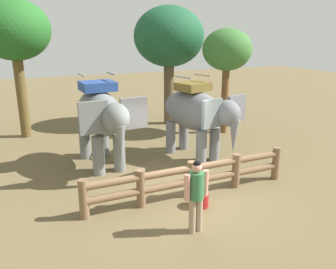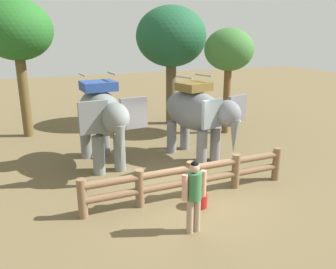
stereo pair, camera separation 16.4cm
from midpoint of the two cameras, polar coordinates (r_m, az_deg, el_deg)
name	(u,v)px [view 1 (the left image)]	position (r m, az deg, el deg)	size (l,w,h in m)	color
ground_plane	(187,192)	(10.23, 2.69, -9.55)	(60.00, 60.00, 0.00)	brown
log_fence	(191,177)	(9.77, 3.42, -6.98)	(6.27, 0.26, 1.05)	brown
elephant_near_left	(101,116)	(11.80, -11.38, 3.03)	(2.13, 3.74, 3.21)	slate
elephant_center	(197,113)	(12.45, 4.45, 3.58)	(2.37, 3.64, 3.05)	slate
tourist_woman_in_black	(196,192)	(7.94, 4.11, -9.44)	(0.63, 0.37, 1.77)	tan
tree_far_left	(14,32)	(16.18, -24.46, 15.27)	(2.98, 2.98, 5.88)	brown
tree_back_center	(227,51)	(15.74, 9.45, 13.43)	(2.17, 2.17, 4.70)	brown
tree_far_right	(169,38)	(17.19, -0.13, 15.73)	(3.39, 3.39, 5.76)	brown
feed_bucket	(200,200)	(9.43, 4.83, -10.78)	(0.45, 0.45, 0.36)	maroon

